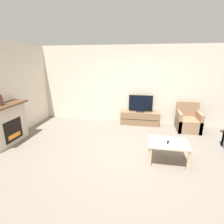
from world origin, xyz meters
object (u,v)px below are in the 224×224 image
Objects in this scene: mantel_vase_centre_left at (0,100)px; armchair at (188,121)px; tv at (141,104)px; coffee_table at (168,145)px; tv_stand at (140,118)px; remote at (168,142)px; fireplace at (7,124)px.

armchair is (5.00, 2.04, -0.95)m from mantel_vase_centre_left.
tv is 2.42m from coffee_table.
tv is at bearing -90.00° from tv_stand.
coffee_table is at bearing -73.33° from tv.
tv_stand is 2.40m from coffee_table.
mantel_vase_centre_left reaches higher than tv.
mantel_vase_centre_left is at bearing -166.57° from remote.
armchair is 2.27m from remote.
fireplace is at bearing 178.20° from coffee_table.
remote is at bearing -128.03° from coffee_table.
remote is at bearing -2.06° from fireplace.
coffee_table is at bearing -0.49° from mantel_vase_centre_left.
remote is (4.12, -0.05, -0.76)m from mantel_vase_centre_left.
tv is (3.45, 2.26, -0.50)m from mantel_vase_centre_left.
fireplace is at bearing 99.99° from mantel_vase_centre_left.
tv_stand is 1.57m from armchair.
armchair is at bearing -8.30° from tv_stand.
armchair reaches higher than coffee_table.
armchair reaches higher than tv_stand.
armchair is at bearing 22.17° from mantel_vase_centre_left.
tv_stand is 0.51m from tv.
coffee_table is at bearing -112.58° from armchair.
coffee_table is at bearing 66.15° from remote.
remote is at bearing -112.74° from armchair.
tv_stand is at bearing 32.03° from fireplace.
remote is at bearing -73.79° from tv_stand.
remote is (4.14, -0.15, -0.07)m from fireplace.
fireplace is 1.56× the size of tv.
armchair is at bearing -8.23° from tv.
mantel_vase_centre_left is at bearing -80.01° from fireplace.
remote is at bearing -73.77° from tv.
mantel_vase_centre_left is at bearing 179.51° from coffee_table.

